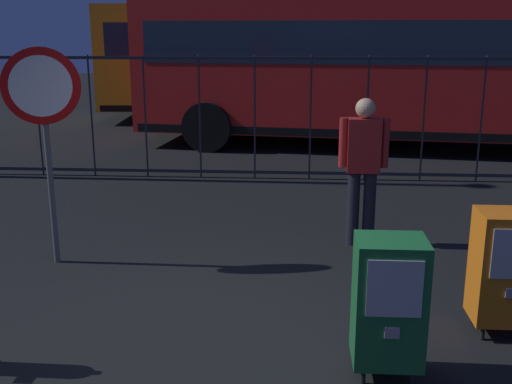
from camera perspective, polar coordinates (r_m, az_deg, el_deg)
ground_plane at (r=5.06m, az=-4.39°, el=-13.38°), size 60.00×60.00×0.00m
newspaper_box_primary at (r=5.29m, az=22.09°, el=-6.43°), size 0.48×0.42×1.02m
newspaper_box_secondary at (r=4.42m, az=12.20°, el=-9.85°), size 0.48×0.42×1.02m
stop_sign at (r=6.52m, az=-19.07°, el=7.07°), size 0.71×0.31×2.23m
pedestrian at (r=6.94m, az=9.89°, el=2.62°), size 0.55×0.22×1.67m
fence_barrier at (r=10.03m, az=-0.11°, el=6.97°), size 18.03×0.04×2.00m
bus_near at (r=13.09m, az=12.91°, el=11.49°), size 10.73×3.79×3.00m
bus_far at (r=16.80m, az=4.23°, el=12.47°), size 10.61×3.19×3.00m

